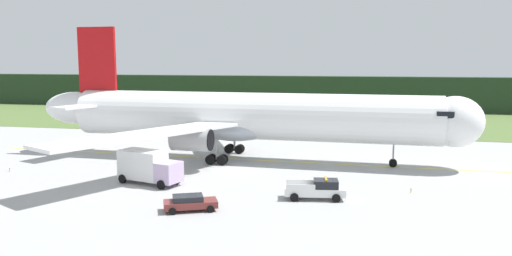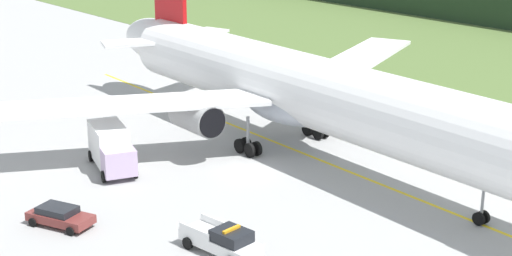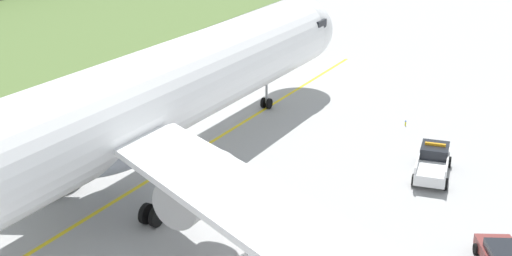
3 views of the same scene
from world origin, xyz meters
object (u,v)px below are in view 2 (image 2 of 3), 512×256
Objects in this scene: airliner at (305,91)px; ops_pickup_truck at (223,240)px; catering_truck at (111,147)px; staff_car at (60,216)px.

airliner reaches higher than ops_pickup_truck.
airliner reaches higher than catering_truck.
staff_car is (-10.00, -5.73, -0.20)m from ops_pickup_truck.
airliner is at bearing 63.63° from catering_truck.
catering_truck is at bearing -116.37° from airliner.
ops_pickup_truck is at bearing 29.80° from staff_car.
ops_pickup_truck reaches higher than staff_car.
catering_truck is at bearing 172.84° from ops_pickup_truck.
catering_truck reaches higher than ops_pickup_truck.
ops_pickup_truck is (10.21, -16.19, -4.49)m from airliner.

